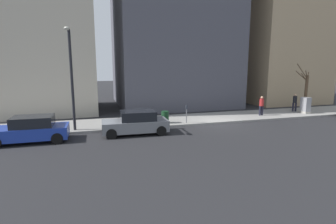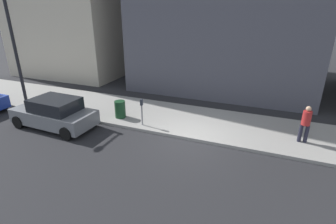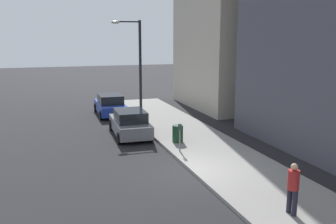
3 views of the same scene
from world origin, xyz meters
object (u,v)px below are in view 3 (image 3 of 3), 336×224
(parked_car_blue, at_px, (110,105))
(pedestrian_midblock, at_px, (293,186))
(parked_car_grey, at_px, (130,123))
(parking_meter, at_px, (180,134))
(streetlamp, at_px, (136,61))
(trash_bin, at_px, (178,134))

(parked_car_blue, height_order, pedestrian_midblock, pedestrian_midblock)
(parked_car_blue, bearing_deg, parked_car_grey, -88.55)
(parked_car_blue, xyz_separation_m, pedestrian_midblock, (2.65, -17.51, 0.35))
(parking_meter, xyz_separation_m, pedestrian_midblock, (1.05, -7.28, 0.11))
(streetlamp, height_order, pedestrian_midblock, streetlamp)
(parked_car_grey, height_order, parked_car_blue, same)
(pedestrian_midblock, bearing_deg, parking_meter, 3.01)
(parked_car_grey, relative_size, streetlamp, 0.66)
(streetlamp, bearing_deg, parking_meter, -88.79)
(streetlamp, distance_m, pedestrian_midblock, 15.53)
(trash_bin, distance_m, pedestrian_midblock, 8.84)
(parking_meter, relative_size, streetlamp, 0.21)
(streetlamp, bearing_deg, parked_car_grey, -109.50)
(parking_meter, distance_m, streetlamp, 8.49)
(parked_car_grey, bearing_deg, trash_bin, -50.06)
(parked_car_grey, bearing_deg, parking_meter, -67.41)
(parked_car_blue, relative_size, trash_bin, 4.69)
(parked_car_grey, height_order, parking_meter, parked_car_grey)
(parked_car_blue, xyz_separation_m, trash_bin, (2.05, -8.70, -0.14))
(trash_bin, bearing_deg, parked_car_blue, 103.27)
(trash_bin, bearing_deg, parking_meter, -106.36)
(parked_car_grey, xyz_separation_m, streetlamp, (1.36, 3.85, 3.28))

